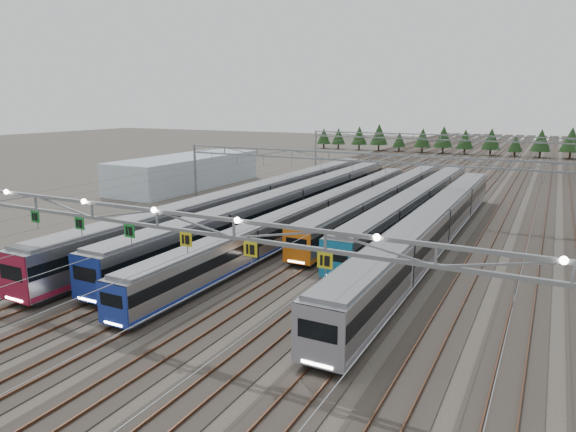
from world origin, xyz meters
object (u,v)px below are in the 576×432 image
at_px(train_d, 387,198).
at_px(train_e, 418,203).
at_px(gantry_far, 440,142).
at_px(train_b, 292,203).
at_px(train_a, 260,200).
at_px(train_c, 318,213).
at_px(train_f, 434,226).
at_px(gantry_mid, 369,165).
at_px(gantry_near, 155,222).
at_px(west_shed, 187,171).

relative_size(train_d, train_e, 0.99).
xyz_separation_m(train_e, gantry_far, (-6.75, 45.89, 4.29)).
relative_size(train_b, train_d, 1.19).
relative_size(train_a, train_c, 1.08).
height_order(train_b, train_f, train_f).
xyz_separation_m(train_e, gantry_mid, (-6.75, 0.89, 4.29)).
relative_size(train_e, train_f, 0.95).
distance_m(gantry_near, gantry_mid, 40.12).
bearing_deg(west_shed, train_d, -8.59).
distance_m(train_a, train_e, 19.66).
xyz_separation_m(train_a, train_c, (9.00, -2.01, -0.40)).
height_order(train_a, train_f, train_a).
bearing_deg(train_c, train_a, 167.39).
bearing_deg(gantry_mid, gantry_near, -90.07).
height_order(gantry_near, gantry_far, gantry_near).
bearing_deg(gantry_mid, west_shed, 169.09).
bearing_deg(train_c, gantry_mid, 78.23).
xyz_separation_m(train_b, gantry_far, (6.75, 53.58, 4.17)).
bearing_deg(train_f, gantry_near, -112.52).
relative_size(train_d, gantry_near, 0.94).
bearing_deg(gantry_far, gantry_mid, -90.00).
relative_size(train_a, train_d, 1.27).
height_order(train_b, gantry_mid, gantry_mid).
height_order(train_d, train_f, train_f).
height_order(train_a, gantry_mid, gantry_mid).
distance_m(train_c, gantry_far, 56.02).
xyz_separation_m(train_c, train_e, (9.00, 9.91, 0.19)).
xyz_separation_m(train_f, gantry_near, (-11.30, -27.25, 4.83)).
height_order(gantry_far, west_shed, gantry_far).
distance_m(train_f, gantry_near, 29.89).
height_order(train_a, train_e, train_a).
distance_m(train_c, gantry_mid, 11.91).
bearing_deg(gantry_far, train_c, -92.31).
distance_m(train_d, gantry_near, 41.62).
relative_size(train_b, gantry_far, 1.12).
height_order(train_a, train_d, train_a).
bearing_deg(train_e, train_d, 155.89).
xyz_separation_m(train_c, gantry_near, (2.20, -29.32, 5.18)).
distance_m(train_b, train_c, 5.03).
xyz_separation_m(train_a, west_shed, (-23.80, 15.54, 0.30)).
bearing_deg(gantry_far, train_d, -87.06).
height_order(train_a, west_shed, west_shed).
relative_size(train_f, gantry_far, 1.00).
xyz_separation_m(gantry_near, gantry_far, (0.05, 85.12, -0.70)).
height_order(train_c, west_shed, west_shed).
height_order(train_c, gantry_near, gantry_near).
relative_size(train_a, gantry_mid, 1.20).
bearing_deg(west_shed, train_c, -28.16).
bearing_deg(train_d, train_f, -57.26).
relative_size(train_b, train_f, 1.12).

